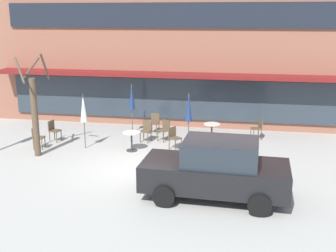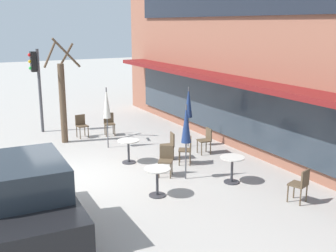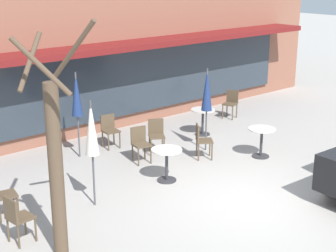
# 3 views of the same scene
# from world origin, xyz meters

# --- Properties ---
(ground_plane) EXTENTS (80.00, 80.00, 0.00)m
(ground_plane) POSITION_xyz_m (0.00, 0.00, 0.00)
(ground_plane) COLOR #ADA8A0
(building_facade) EXTENTS (19.20, 9.10, 7.19)m
(building_facade) POSITION_xyz_m (0.00, 9.96, 3.59)
(building_facade) COLOR #935B47
(building_facade) RESTS_ON ground
(cafe_table_near_wall) EXTENTS (0.70, 0.70, 0.76)m
(cafe_table_near_wall) POSITION_xyz_m (2.29, 3.90, 0.52)
(cafe_table_near_wall) COLOR #333338
(cafe_table_near_wall) RESTS_ON ground
(cafe_table_streetside) EXTENTS (0.70, 0.70, 0.76)m
(cafe_table_streetside) POSITION_xyz_m (2.15, 1.62, 0.52)
(cafe_table_streetside) COLOR #333338
(cafe_table_streetside) RESTS_ON ground
(cafe_table_by_tree) EXTENTS (0.70, 0.70, 0.76)m
(cafe_table_by_tree) POSITION_xyz_m (-0.69, 2.01, 0.52)
(cafe_table_by_tree) COLOR #333338
(cafe_table_by_tree) RESTS_ON ground
(patio_umbrella_green_folded) EXTENTS (0.28, 0.28, 2.20)m
(patio_umbrella_green_folded) POSITION_xyz_m (-2.62, 2.01, 1.63)
(patio_umbrella_green_folded) COLOR #4C4C51
(patio_umbrella_green_folded) RESTS_ON ground
(patio_umbrella_cream_folded) EXTENTS (0.28, 0.28, 2.20)m
(patio_umbrella_cream_folded) POSITION_xyz_m (1.43, 2.90, 1.63)
(patio_umbrella_cream_folded) COLOR #4C4C51
(patio_umbrella_cream_folded) RESTS_ON ground
(patio_umbrella_corner_open) EXTENTS (0.28, 0.28, 2.20)m
(patio_umbrella_corner_open) POSITION_xyz_m (-1.37, 4.64, 1.63)
(patio_umbrella_corner_open) COLOR #4C4C51
(patio_umbrella_corner_open) RESTS_ON ground
(cafe_chair_0) EXTENTS (0.56, 0.56, 0.89)m
(cafe_chair_0) POSITION_xyz_m (0.91, 2.53, 0.53)
(cafe_chair_0) COLOR brown
(cafe_chair_0) RESTS_ON ground
(cafe_chair_1) EXTENTS (0.44, 0.44, 0.89)m
(cafe_chair_1) POSITION_xyz_m (-4.46, 1.59, 0.53)
(cafe_chair_1) COLOR brown
(cafe_chair_1) RESTS_ON ground
(cafe_chair_2) EXTENTS (0.45, 0.45, 0.89)m
(cafe_chair_2) POSITION_xyz_m (-0.35, 4.75, 0.53)
(cafe_chair_2) COLOR brown
(cafe_chair_2) RESTS_ON ground
(cafe_chair_3) EXTENTS (0.51, 0.51, 0.89)m
(cafe_chair_3) POSITION_xyz_m (4.22, 4.58, 0.53)
(cafe_chair_3) COLOR brown
(cafe_chair_3) RESTS_ON ground
(cafe_chair_4) EXTENTS (0.55, 0.55, 0.89)m
(cafe_chair_4) POSITION_xyz_m (0.32, 3.60, 0.53)
(cafe_chair_4) COLOR brown
(cafe_chair_4) RESTS_ON ground
(cafe_chair_5) EXTENTS (0.47, 0.47, 0.89)m
(cafe_chair_5) POSITION_xyz_m (-4.27, 2.67, 0.53)
(cafe_chair_5) COLOR brown
(cafe_chair_5) RESTS_ON ground
(cafe_chair_6) EXTENTS (0.47, 0.47, 0.89)m
(cafe_chair_6) POSITION_xyz_m (-0.41, 3.35, 0.53)
(cafe_chair_6) COLOR brown
(cafe_chair_6) RESTS_ON ground
(parked_sedan) EXTENTS (4.26, 2.14, 1.76)m
(parked_sedan) POSITION_xyz_m (2.88, -1.80, 0.88)
(parked_sedan) COLOR black
(parked_sedan) RESTS_ON ground
(street_tree) EXTENTS (1.28, 1.27, 3.91)m
(street_tree) POSITION_xyz_m (-4.05, 0.81, 1.70)
(street_tree) COLOR brown
(street_tree) RESTS_ON ground
(traffic_light_pole) EXTENTS (0.26, 0.44, 3.40)m
(traffic_light_pole) POSITION_xyz_m (-6.07, 0.31, 2.30)
(traffic_light_pole) COLOR #47474C
(traffic_light_pole) RESTS_ON ground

